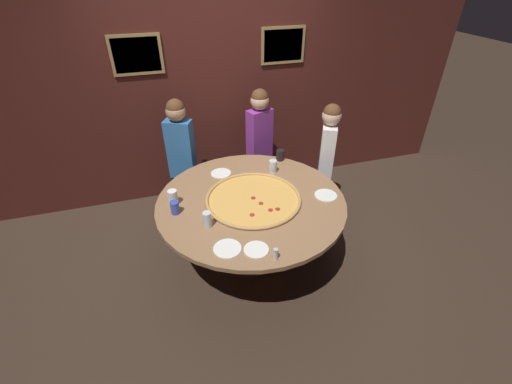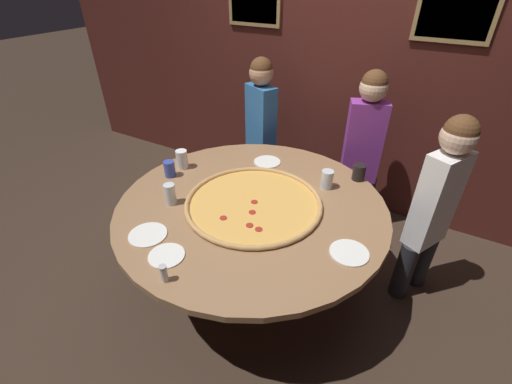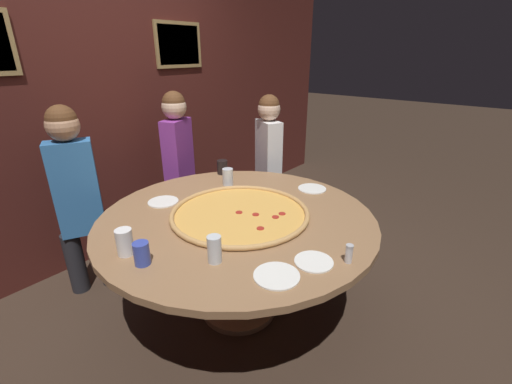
{
  "view_description": "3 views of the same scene",
  "coord_description": "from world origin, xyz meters",
  "px_view_note": "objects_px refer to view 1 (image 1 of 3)",
  "views": [
    {
      "loc": [
        -0.7,
        -2.45,
        2.57
      ],
      "look_at": [
        0.02,
        -0.08,
        0.88
      ],
      "focal_mm": 24.0,
      "sensor_mm": 36.0,
      "label": 1
    },
    {
      "loc": [
        0.91,
        -1.54,
        2.02
      ],
      "look_at": [
        0.05,
        -0.03,
        0.86
      ],
      "focal_mm": 24.0,
      "sensor_mm": 36.0,
      "label": 2
    },
    {
      "loc": [
        -1.42,
        -1.32,
        1.7
      ],
      "look_at": [
        0.07,
        -0.1,
        0.9
      ],
      "focal_mm": 24.0,
      "sensor_mm": 36.0,
      "label": 3
    }
  ],
  "objects_px": {
    "drink_cup_near_right": "(207,220)",
    "diner_far_left": "(181,152)",
    "dining_table": "(251,210)",
    "white_plate_right_side": "(221,173)",
    "giant_pizza": "(253,199)",
    "white_plate_left_side": "(256,250)",
    "diner_side_left": "(327,155)",
    "drink_cup_far_left": "(175,207)",
    "condiment_shaker": "(276,254)",
    "drink_cup_far_right": "(280,155)",
    "white_plate_beside_cup": "(326,195)",
    "diner_side_right": "(259,139)",
    "drink_cup_near_left": "(173,197)",
    "white_plate_near_front": "(227,248)",
    "drink_cup_centre_back": "(273,166)"
  },
  "relations": [
    {
      "from": "dining_table",
      "to": "drink_cup_far_left",
      "type": "xyz_separation_m",
      "value": [
        -0.68,
        0.0,
        0.17
      ]
    },
    {
      "from": "giant_pizza",
      "to": "dining_table",
      "type": "bearing_deg",
      "value": 155.02
    },
    {
      "from": "dining_table",
      "to": "diner_side_right",
      "type": "relative_size",
      "value": 1.24
    },
    {
      "from": "diner_side_left",
      "to": "drink_cup_far_left",
      "type": "bearing_deg",
      "value": -45.4
    },
    {
      "from": "giant_pizza",
      "to": "drink_cup_far_left",
      "type": "distance_m",
      "value": 0.7
    },
    {
      "from": "drink_cup_centre_back",
      "to": "white_plate_beside_cup",
      "type": "distance_m",
      "value": 0.65
    },
    {
      "from": "drink_cup_near_left",
      "to": "diner_far_left",
      "type": "bearing_deg",
      "value": 78.94
    },
    {
      "from": "drink_cup_near_left",
      "to": "diner_far_left",
      "type": "relative_size",
      "value": 0.1
    },
    {
      "from": "white_plate_near_front",
      "to": "white_plate_right_side",
      "type": "relative_size",
      "value": 1.05
    },
    {
      "from": "drink_cup_far_right",
      "to": "condiment_shaker",
      "type": "distance_m",
      "value": 1.5
    },
    {
      "from": "drink_cup_centre_back",
      "to": "white_plate_near_front",
      "type": "distance_m",
      "value": 1.21
    },
    {
      "from": "giant_pizza",
      "to": "white_plate_left_side",
      "type": "distance_m",
      "value": 0.65
    },
    {
      "from": "drink_cup_near_right",
      "to": "diner_far_left",
      "type": "bearing_deg",
      "value": 92.79
    },
    {
      "from": "drink_cup_far_left",
      "to": "condiment_shaker",
      "type": "height_order",
      "value": "drink_cup_far_left"
    },
    {
      "from": "white_plate_near_front",
      "to": "diner_side_left",
      "type": "xyz_separation_m",
      "value": [
        1.38,
        1.1,
        0.02
      ]
    },
    {
      "from": "dining_table",
      "to": "white_plate_left_side",
      "type": "relative_size",
      "value": 8.99
    },
    {
      "from": "drink_cup_near_left",
      "to": "white_plate_near_front",
      "type": "height_order",
      "value": "drink_cup_near_left"
    },
    {
      "from": "drink_cup_near_left",
      "to": "drink_cup_far_left",
      "type": "relative_size",
      "value": 1.19
    },
    {
      "from": "drink_cup_far_right",
      "to": "drink_cup_near_right",
      "type": "distance_m",
      "value": 1.3
    },
    {
      "from": "giant_pizza",
      "to": "drink_cup_near_left",
      "type": "distance_m",
      "value": 0.72
    },
    {
      "from": "giant_pizza",
      "to": "diner_side_right",
      "type": "bearing_deg",
      "value": 69.91
    },
    {
      "from": "drink_cup_far_left",
      "to": "giant_pizza",
      "type": "bearing_deg",
      "value": -1.13
    },
    {
      "from": "diner_side_left",
      "to": "diner_far_left",
      "type": "relative_size",
      "value": 0.97
    },
    {
      "from": "condiment_shaker",
      "to": "diner_side_right",
      "type": "bearing_deg",
      "value": 76.2
    },
    {
      "from": "drink_cup_far_right",
      "to": "white_plate_left_side",
      "type": "height_order",
      "value": "drink_cup_far_right"
    },
    {
      "from": "diner_side_left",
      "to": "diner_far_left",
      "type": "xyz_separation_m",
      "value": [
        -1.54,
        0.51,
        0.02
      ]
    },
    {
      "from": "white_plate_right_side",
      "to": "giant_pizza",
      "type": "bearing_deg",
      "value": -70.7
    },
    {
      "from": "white_plate_left_side",
      "to": "drink_cup_far_left",
      "type": "bearing_deg",
      "value": 129.77
    },
    {
      "from": "giant_pizza",
      "to": "drink_cup_centre_back",
      "type": "xyz_separation_m",
      "value": [
        0.33,
        0.42,
        0.05
      ]
    },
    {
      "from": "white_plate_right_side",
      "to": "condiment_shaker",
      "type": "relative_size",
      "value": 2.12
    },
    {
      "from": "drink_cup_far_left",
      "to": "white_plate_right_side",
      "type": "bearing_deg",
      "value": 45.57
    },
    {
      "from": "drink_cup_far_left",
      "to": "condiment_shaker",
      "type": "bearing_deg",
      "value": -50.21
    },
    {
      "from": "white_plate_beside_cup",
      "to": "diner_far_left",
      "type": "xyz_separation_m",
      "value": [
        -1.19,
        1.18,
        0.04
      ]
    },
    {
      "from": "giant_pizza",
      "to": "drink_cup_near_right",
      "type": "height_order",
      "value": "drink_cup_near_right"
    },
    {
      "from": "diner_side_right",
      "to": "drink_cup_far_left",
      "type": "bearing_deg",
      "value": 23.22
    },
    {
      "from": "drink_cup_far_right",
      "to": "white_plate_beside_cup",
      "type": "bearing_deg",
      "value": -77.36
    },
    {
      "from": "diner_side_left",
      "to": "diner_side_right",
      "type": "relative_size",
      "value": 0.97
    },
    {
      "from": "diner_far_left",
      "to": "diner_side_left",
      "type": "bearing_deg",
      "value": -172.11
    },
    {
      "from": "drink_cup_near_right",
      "to": "condiment_shaker",
      "type": "distance_m",
      "value": 0.66
    },
    {
      "from": "giant_pizza",
      "to": "drink_cup_near_right",
      "type": "bearing_deg",
      "value": -151.83
    },
    {
      "from": "drink_cup_near_right",
      "to": "white_plate_beside_cup",
      "type": "xyz_separation_m",
      "value": [
        1.13,
        0.12,
        -0.07
      ]
    },
    {
      "from": "drink_cup_centre_back",
      "to": "drink_cup_near_right",
      "type": "distance_m",
      "value": 1.04
    },
    {
      "from": "condiment_shaker",
      "to": "drink_cup_near_left",
      "type": "bearing_deg",
      "value": 125.41
    },
    {
      "from": "drink_cup_far_right",
      "to": "white_plate_near_front",
      "type": "xyz_separation_m",
      "value": [
        -0.86,
        -1.19,
        -0.05
      ]
    },
    {
      "from": "drink_cup_far_left",
      "to": "white_plate_near_front",
      "type": "bearing_deg",
      "value": -59.94
    },
    {
      "from": "dining_table",
      "to": "white_plate_right_side",
      "type": "xyz_separation_m",
      "value": [
        -0.17,
        0.53,
        0.12
      ]
    },
    {
      "from": "giant_pizza",
      "to": "drink_cup_near_left",
      "type": "relative_size",
      "value": 6.3
    },
    {
      "from": "giant_pizza",
      "to": "diner_side_left",
      "type": "distance_m",
      "value": 1.14
    },
    {
      "from": "giant_pizza",
      "to": "drink_cup_near_left",
      "type": "bearing_deg",
      "value": 167.93
    },
    {
      "from": "diner_far_left",
      "to": "white_plate_near_front",
      "type": "bearing_deg",
      "value": 121.7
    }
  ]
}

